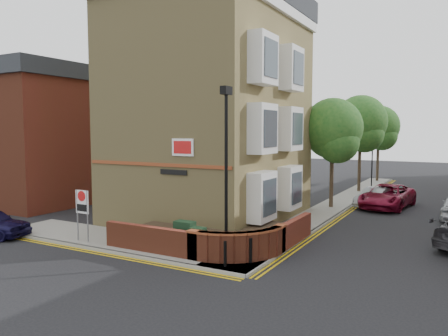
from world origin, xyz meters
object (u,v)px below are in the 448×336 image
at_px(zone_sign, 82,206).
at_px(silver_car_near, 375,197).
at_px(utility_cabinet_large, 185,236).
at_px(lamppost, 226,172).

xyz_separation_m(zone_sign, silver_car_near, (9.29, 15.41, -1.03)).
relative_size(utility_cabinet_large, zone_sign, 0.55).
bearing_deg(lamppost, utility_cabinet_large, 176.99).
height_order(utility_cabinet_large, silver_car_near, utility_cabinet_large).
xyz_separation_m(lamppost, zone_sign, (-6.60, -0.70, -1.70)).
xyz_separation_m(lamppost, silver_car_near, (2.69, 14.71, -2.73)).
height_order(utility_cabinet_large, zone_sign, zone_sign).
bearing_deg(utility_cabinet_large, lamppost, -3.01).
distance_m(lamppost, silver_car_near, 15.20).
xyz_separation_m(lamppost, utility_cabinet_large, (-1.90, 0.10, -2.62)).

